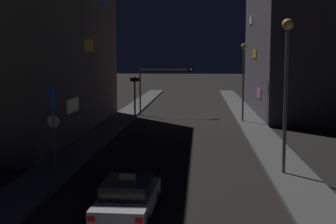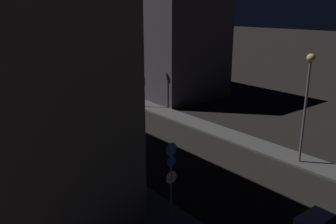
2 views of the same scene
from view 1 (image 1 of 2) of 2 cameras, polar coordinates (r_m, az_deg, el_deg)
name	(u,v)px [view 1 (image 1 of 2)]	position (r m, az deg, el deg)	size (l,w,h in m)	color
sidewalk_left	(123,117)	(44.09, -5.51, -0.61)	(2.24, 69.59, 0.16)	#4C4C4C
sidewalk_right	(247,118)	(43.72, 9.65, -0.74)	(2.24, 69.59, 0.16)	#4C4C4C
building_facade_left	(46,38)	(36.48, -14.67, 8.72)	(6.50, 23.78, 14.18)	#514C47
building_facade_right	(301,48)	(49.08, 15.84, 7.45)	(9.12, 20.60, 13.04)	#3D3842
taxi	(128,198)	(16.79, -4.92, -10.41)	(1.93, 4.50, 1.62)	#B7B7BC
traffic_light_overhead	(162,80)	(45.54, -0.73, 3.96)	(5.21, 0.41, 4.70)	slate
traffic_light_left_kerb	(135,89)	(42.03, -4.07, 2.76)	(0.80, 0.42, 3.92)	slate
sign_pole_left	(53,119)	(23.64, -13.76, -0.87)	(0.63, 0.10, 4.10)	slate
street_lamp_near_block	(287,67)	(22.65, 14.22, 5.38)	(0.53, 0.53, 7.28)	slate
street_lamp_far_block	(243,70)	(40.57, 9.17, 5.09)	(0.47, 0.47, 6.65)	slate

